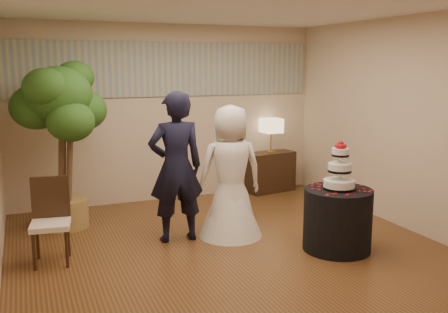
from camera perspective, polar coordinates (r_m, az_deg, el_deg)
name	(u,v)px	position (r m, az deg, el deg)	size (l,w,h in m)	color
floor	(229,249)	(6.06, 0.56, -10.52)	(5.00, 5.00, 0.00)	brown
ceiling	(229,6)	(5.69, 0.61, 16.81)	(5.00, 5.00, 0.00)	white
wall_back	(169,113)	(8.06, -6.33, 4.91)	(5.00, 0.06, 2.80)	beige
wall_front	(369,178)	(3.57, 16.29, -2.40)	(5.00, 0.06, 2.80)	beige
wall_right	(402,123)	(7.06, 19.69, 3.58)	(0.06, 5.00, 2.80)	beige
mural_border	(168,69)	(8.00, -6.39, 9.89)	(4.90, 0.02, 0.85)	#9BA193
groom	(176,167)	(6.14, -5.51, -1.22)	(0.68, 0.45, 1.87)	black
bride	(230,171)	(6.29, 0.74, -1.71)	(0.82, 0.82, 1.69)	white
cake_table	(338,220)	(6.08, 12.85, -7.05)	(0.80, 0.80, 0.74)	black
wedding_cake	(340,165)	(5.92, 13.10, -0.99)	(0.37, 0.37, 0.57)	white
console	(271,172)	(8.66, 5.34, -1.75)	(0.83, 0.37, 0.69)	#301E11
table_lamp	(271,135)	(8.55, 5.41, 2.42)	(0.32, 0.32, 0.58)	#D1BB89
ficus_tree	(62,144)	(6.91, -18.08, 1.34)	(1.08, 1.08, 2.27)	#2A571B
side_chair	(50,222)	(5.82, -19.24, -7.10)	(0.43, 0.45, 0.94)	#301E11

